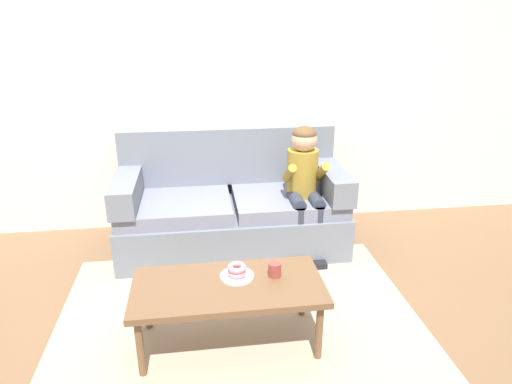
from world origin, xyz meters
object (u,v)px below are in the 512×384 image
object	(u,v)px
person_child	(304,179)
donut	(237,273)
coffee_table	(228,290)
couch	(231,207)
mug	(275,269)
toy_controller	(188,297)

from	to	relation	value
person_child	donut	world-z (taller)	person_child
coffee_table	donut	xyz separation A→B (m)	(0.06, 0.07, 0.08)
couch	mug	size ratio (longest dim) A/B	21.48
person_child	couch	bearing A→B (deg)	160.31
person_child	toy_controller	xyz separation A→B (m)	(-0.99, -0.63, -0.65)
donut	toy_controller	bearing A→B (deg)	127.14
donut	toy_controller	size ratio (longest dim) A/B	0.53
donut	toy_controller	world-z (taller)	donut
mug	toy_controller	size ratio (longest dim) A/B	0.40
person_child	donut	xyz separation A→B (m)	(-0.67, -1.06, -0.21)
mug	toy_controller	distance (m)	0.84
donut	person_child	bearing A→B (deg)	57.55
donut	mug	xyz separation A→B (m)	(0.23, -0.02, 0.01)
person_child	mug	distance (m)	1.17
couch	mug	distance (m)	1.30
mug	couch	bearing A→B (deg)	97.13
person_child	mug	size ratio (longest dim) A/B	12.24
coffee_table	person_child	size ratio (longest dim) A/B	1.05
person_child	donut	size ratio (longest dim) A/B	9.18
couch	donut	xyz separation A→B (m)	(-0.07, -1.27, 0.11)
person_child	toy_controller	bearing A→B (deg)	-147.64
coffee_table	person_child	world-z (taller)	person_child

